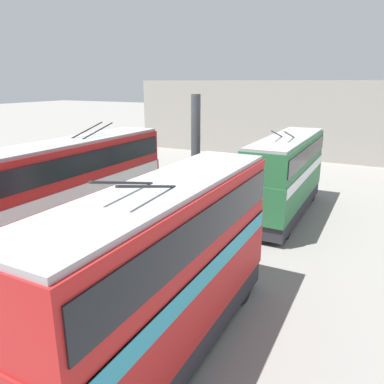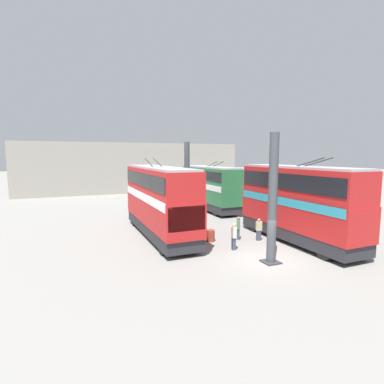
# 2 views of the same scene
# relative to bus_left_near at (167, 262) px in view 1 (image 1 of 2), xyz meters

# --- Properties ---
(ground_plane) EXTENTS (240.00, 240.00, 0.00)m
(ground_plane) POSITION_rel_bus_left_near_xyz_m (-2.22, 4.22, -3.04)
(ground_plane) COLOR gray
(depot_back_wall) EXTENTS (0.50, 36.00, 8.08)m
(depot_back_wall) POSITION_rel_bus_left_near_xyz_m (31.81, 4.22, 1.01)
(depot_back_wall) COLOR gray
(depot_back_wall) RESTS_ON ground_plane
(support_column_far) EXTENTS (0.92, 0.92, 7.31)m
(support_column_far) POSITION_rel_bus_left_near_xyz_m (10.16, 4.22, 0.49)
(support_column_far) COLOR #42474C
(support_column_far) RESTS_ON ground_plane
(bus_left_near) EXTENTS (10.17, 2.54, 5.95)m
(bus_left_near) POSITION_rel_bus_left_near_xyz_m (0.00, 0.00, 0.00)
(bus_left_near) COLOR black
(bus_left_near) RESTS_ON ground_plane
(bus_left_far) EXTENTS (10.34, 2.54, 5.46)m
(bus_left_far) POSITION_rel_bus_left_near_xyz_m (13.87, 0.00, -0.27)
(bus_left_far) COLOR black
(bus_left_far) RESTS_ON ground_plane
(bus_right_near) EXTENTS (11.37, 2.54, 5.85)m
(bus_right_near) POSITION_rel_bus_left_near_xyz_m (5.28, 8.43, -0.05)
(bus_right_near) COLOR black
(bus_right_near) RESTS_ON ground_plane
(person_aisle_foreground) EXTENTS (0.48, 0.43, 1.69)m
(person_aisle_foreground) POSITION_rel_bus_left_near_xyz_m (2.13, 3.44, -2.14)
(person_aisle_foreground) COLOR #384251
(person_aisle_foreground) RESTS_ON ground_plane
(person_by_left_row) EXTENTS (0.37, 0.48, 1.59)m
(person_by_left_row) POSITION_rel_bus_left_near_xyz_m (1.37, 2.21, -2.20)
(person_by_left_row) COLOR #384251
(person_by_left_row) RESTS_ON ground_plane
(person_by_right_row) EXTENTS (0.48, 0.42, 1.83)m
(person_by_right_row) POSITION_rel_bus_left_near_xyz_m (6.00, 5.90, -2.06)
(person_by_right_row) COLOR #384251
(person_by_right_row) RESTS_ON ground_plane
(person_aisle_midway) EXTENTS (0.45, 0.31, 1.74)m
(person_aisle_midway) POSITION_rel_bus_left_near_xyz_m (0.20, 4.96, -2.11)
(person_aisle_midway) COLOR #384251
(person_aisle_midway) RESTS_ON ground_plane
(oil_drum) EXTENTS (0.63, 0.63, 0.83)m
(oil_drum) POSITION_rel_bus_left_near_xyz_m (2.50, 5.49, -2.62)
(oil_drum) COLOR #933828
(oil_drum) RESTS_ON ground_plane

